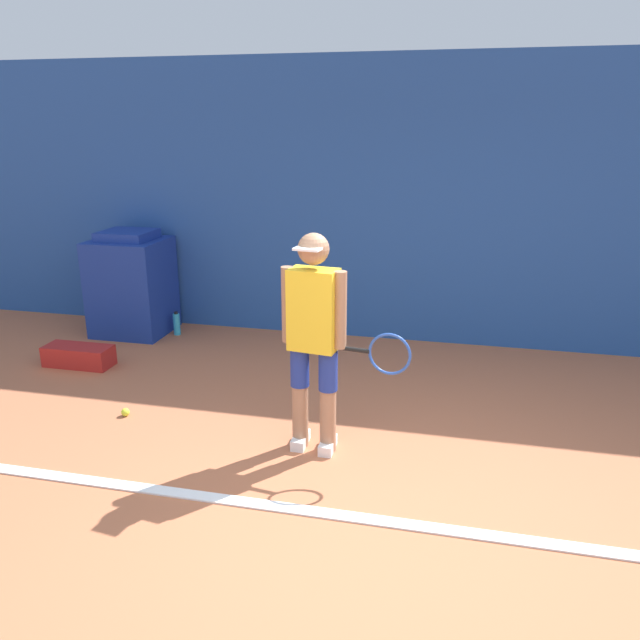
{
  "coord_description": "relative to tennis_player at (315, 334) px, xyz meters",
  "views": [
    {
      "loc": [
        0.44,
        -3.1,
        2.35
      ],
      "look_at": [
        -0.54,
        1.16,
        0.95
      ],
      "focal_mm": 35.0,
      "sensor_mm": 36.0,
      "label": 1
    }
  ],
  "objects": [
    {
      "name": "covered_chair",
      "position": [
        -2.67,
        2.17,
        -0.33
      ],
      "size": [
        0.8,
        0.74,
        1.18
      ],
      "color": "navy",
      "rests_on": "ground_plane"
    },
    {
      "name": "water_bottle",
      "position": [
        -2.16,
        2.19,
        -0.77
      ],
      "size": [
        0.08,
        0.08,
        0.27
      ],
      "color": "#33ADD6",
      "rests_on": "ground_plane"
    },
    {
      "name": "court_baseline",
      "position": [
        0.53,
        -0.8,
        -0.9
      ],
      "size": [
        21.6,
        0.1,
        0.01
      ],
      "color": "white",
      "rests_on": "ground_plane"
    },
    {
      "name": "tennis_ball",
      "position": [
        -1.67,
        0.16,
        -0.87
      ],
      "size": [
        0.07,
        0.07,
        0.07
      ],
      "color": "#D1E533",
      "rests_on": "ground_plane"
    },
    {
      "name": "tennis_player",
      "position": [
        0.0,
        0.0,
        0.0
      ],
      "size": [
        0.94,
        0.31,
        1.63
      ],
      "rotation": [
        0.0,
        0.0,
        -0.13
      ],
      "color": "#A37556",
      "rests_on": "ground_plane"
    },
    {
      "name": "back_wall",
      "position": [
        0.53,
        2.65,
        0.6
      ],
      "size": [
        24.0,
        0.1,
        3.01
      ],
      "color": "#234C99",
      "rests_on": "ground_plane"
    },
    {
      "name": "equipment_bag",
      "position": [
        -2.7,
        1.08,
        -0.8
      ],
      "size": [
        0.68,
        0.27,
        0.21
      ],
      "color": "#B2231E",
      "rests_on": "ground_plane"
    },
    {
      "name": "ground_plane",
      "position": [
        0.53,
        -0.96,
        -0.9
      ],
      "size": [
        24.0,
        24.0,
        0.0
      ],
      "primitive_type": "plane",
      "color": "#B76642"
    }
  ]
}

